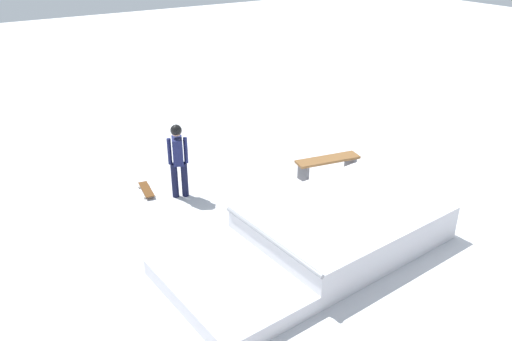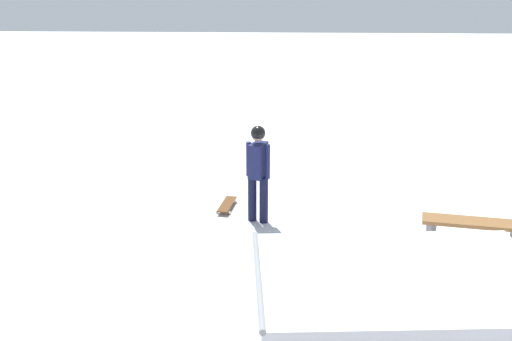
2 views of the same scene
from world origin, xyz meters
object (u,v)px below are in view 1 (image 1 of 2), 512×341
Objects in this scene: skateboard at (146,189)px; park_bench at (328,163)px; skate_ramp at (325,233)px; skater at (178,156)px.

park_bench is at bearing -103.08° from skateboard.
skater reaches higher than skate_ramp.
skater is at bearing -126.36° from skateboard.
skater reaches higher than skateboard.
skate_ramp is at bearing -144.27° from skateboard.
skate_ramp reaches higher than skateboard.
skate_ramp is 3.23× the size of skater.
skateboard is 0.50× the size of park_bench.
park_bench is at bearing -134.71° from skate_ramp.
skate_ramp is 3.71m from skater.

